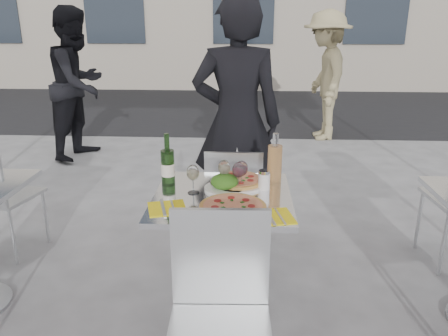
{
  "coord_description": "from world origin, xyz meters",
  "views": [
    {
      "loc": [
        0.12,
        -2.12,
        1.62
      ],
      "look_at": [
        0.0,
        0.15,
        0.85
      ],
      "focal_mm": 35.0,
      "sensor_mm": 36.0,
      "label": 1
    }
  ],
  "objects_px": {
    "wineglass_white_b": "(224,169)",
    "woman_diner": "(237,123)",
    "wine_bottle": "(168,165)",
    "napkin_left": "(167,208)",
    "napkin_right": "(273,216)",
    "sugar_shaker": "(264,180)",
    "pizza_near": "(233,207)",
    "wineglass_red_b": "(242,169)",
    "main_table": "(223,231)",
    "pedestrian_b": "(325,76)",
    "carafe": "(275,163)",
    "chair_far": "(234,196)",
    "salad_plate": "(225,183)",
    "wineglass_white_a": "(193,174)",
    "wineglass_red_a": "(238,171)",
    "pedestrian_a": "(79,84)",
    "pizza_far": "(238,181)",
    "chair_near": "(220,304)"
  },
  "relations": [
    {
      "from": "wineglass_white_b",
      "to": "woman_diner",
      "type": "bearing_deg",
      "value": 87.21
    },
    {
      "from": "wine_bottle",
      "to": "napkin_left",
      "type": "xyz_separation_m",
      "value": [
        0.05,
        -0.32,
        -0.11
      ]
    },
    {
      "from": "wine_bottle",
      "to": "napkin_right",
      "type": "xyz_separation_m",
      "value": [
        0.56,
        -0.39,
        -0.11
      ]
    },
    {
      "from": "sugar_shaker",
      "to": "wineglass_white_b",
      "type": "bearing_deg",
      "value": 176.15
    },
    {
      "from": "pizza_near",
      "to": "wineglass_red_b",
      "type": "xyz_separation_m",
      "value": [
        0.04,
        0.28,
        0.1
      ]
    },
    {
      "from": "main_table",
      "to": "sugar_shaker",
      "type": "xyz_separation_m",
      "value": [
        0.22,
        0.1,
        0.26
      ]
    },
    {
      "from": "main_table",
      "to": "wineglass_white_b",
      "type": "height_order",
      "value": "wineglass_white_b"
    },
    {
      "from": "pedestrian_b",
      "to": "wine_bottle",
      "type": "distance_m",
      "value": 4.24
    },
    {
      "from": "main_table",
      "to": "carafe",
      "type": "height_order",
      "value": "carafe"
    },
    {
      "from": "main_table",
      "to": "napkin_left",
      "type": "bearing_deg",
      "value": -144.92
    },
    {
      "from": "woman_diner",
      "to": "carafe",
      "type": "bearing_deg",
      "value": 105.96
    },
    {
      "from": "chair_far",
      "to": "wine_bottle",
      "type": "xyz_separation_m",
      "value": [
        -0.35,
        -0.49,
        0.37
      ]
    },
    {
      "from": "woman_diner",
      "to": "salad_plate",
      "type": "xyz_separation_m",
      "value": [
        -0.04,
        -0.95,
        -0.12
      ]
    },
    {
      "from": "pizza_near",
      "to": "wine_bottle",
      "type": "xyz_separation_m",
      "value": [
        -0.37,
        0.31,
        0.1
      ]
    },
    {
      "from": "carafe",
      "to": "wineglass_white_a",
      "type": "relative_size",
      "value": 1.84
    },
    {
      "from": "main_table",
      "to": "pizza_near",
      "type": "xyz_separation_m",
      "value": [
        0.06,
        -0.18,
        0.22
      ]
    },
    {
      "from": "sugar_shaker",
      "to": "wine_bottle",
      "type": "bearing_deg",
      "value": 175.96
    },
    {
      "from": "pizza_near",
      "to": "napkin_right",
      "type": "height_order",
      "value": "pizza_near"
    },
    {
      "from": "wineglass_red_a",
      "to": "wineglass_white_b",
      "type": "bearing_deg",
      "value": 155.08
    },
    {
      "from": "wineglass_white_a",
      "to": "pedestrian_b",
      "type": "bearing_deg",
      "value": 71.66
    },
    {
      "from": "wineglass_white_b",
      "to": "napkin_left",
      "type": "xyz_separation_m",
      "value": [
        -0.26,
        -0.3,
        -0.11
      ]
    },
    {
      "from": "pedestrian_a",
      "to": "pizza_near",
      "type": "relative_size",
      "value": 5.42
    },
    {
      "from": "woman_diner",
      "to": "carafe",
      "type": "height_order",
      "value": "woman_diner"
    },
    {
      "from": "chair_far",
      "to": "carafe",
      "type": "distance_m",
      "value": 0.62
    },
    {
      "from": "chair_far",
      "to": "carafe",
      "type": "relative_size",
      "value": 2.86
    },
    {
      "from": "wine_bottle",
      "to": "carafe",
      "type": "relative_size",
      "value": 1.02
    },
    {
      "from": "pedestrian_a",
      "to": "napkin_left",
      "type": "distance_m",
      "value": 3.63
    },
    {
      "from": "woman_diner",
      "to": "pedestrian_b",
      "type": "bearing_deg",
      "value": -110.03
    },
    {
      "from": "pedestrian_a",
      "to": "sugar_shaker",
      "type": "distance_m",
      "value": 3.64
    },
    {
      "from": "pizza_far",
      "to": "wineglass_red_b",
      "type": "height_order",
      "value": "wineglass_red_b"
    },
    {
      "from": "wineglass_white_b",
      "to": "wineglass_red_b",
      "type": "relative_size",
      "value": 1.0
    },
    {
      "from": "carafe",
      "to": "wineglass_white_b",
      "type": "height_order",
      "value": "carafe"
    },
    {
      "from": "pizza_far",
      "to": "napkin_left",
      "type": "xyz_separation_m",
      "value": [
        -0.34,
        -0.36,
        -0.01
      ]
    },
    {
      "from": "pedestrian_b",
      "to": "sugar_shaker",
      "type": "height_order",
      "value": "pedestrian_b"
    },
    {
      "from": "main_table",
      "to": "pizza_near",
      "type": "height_order",
      "value": "pizza_near"
    },
    {
      "from": "pizza_near",
      "to": "main_table",
      "type": "bearing_deg",
      "value": 109.03
    },
    {
      "from": "pizza_far",
      "to": "carafe",
      "type": "height_order",
      "value": "carafe"
    },
    {
      "from": "sugar_shaker",
      "to": "wineglass_white_b",
      "type": "height_order",
      "value": "wineglass_white_b"
    },
    {
      "from": "wineglass_red_a",
      "to": "wineglass_red_b",
      "type": "distance_m",
      "value": 0.03
    },
    {
      "from": "carafe",
      "to": "napkin_left",
      "type": "height_order",
      "value": "carafe"
    },
    {
      "from": "wineglass_white_a",
      "to": "wineglass_white_b",
      "type": "xyz_separation_m",
      "value": [
        0.16,
        0.09,
        0.0
      ]
    },
    {
      "from": "pizza_far",
      "to": "wineglass_red_a",
      "type": "distance_m",
      "value": 0.13
    },
    {
      "from": "chair_near",
      "to": "carafe",
      "type": "height_order",
      "value": "carafe"
    },
    {
      "from": "chair_far",
      "to": "chair_near",
      "type": "relative_size",
      "value": 0.92
    },
    {
      "from": "main_table",
      "to": "wine_bottle",
      "type": "bearing_deg",
      "value": 156.21
    },
    {
      "from": "pedestrian_b",
      "to": "pizza_near",
      "type": "distance_m",
      "value": 4.43
    },
    {
      "from": "main_table",
      "to": "pizza_near",
      "type": "relative_size",
      "value": 2.28
    },
    {
      "from": "main_table",
      "to": "chair_near",
      "type": "distance_m",
      "value": 0.63
    },
    {
      "from": "chair_near",
      "to": "pizza_near",
      "type": "relative_size",
      "value": 2.74
    },
    {
      "from": "pedestrian_b",
      "to": "sugar_shaker",
      "type": "relative_size",
      "value": 16.53
    }
  ]
}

